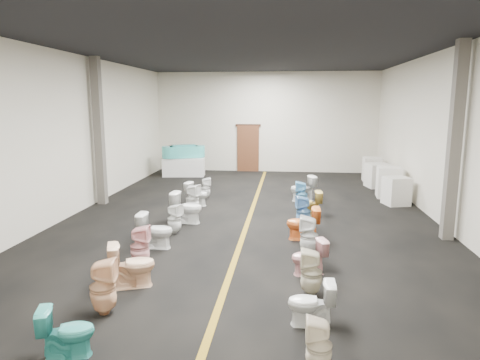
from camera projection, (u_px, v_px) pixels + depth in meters
The scene contains 37 objects.
floor at pixel (250, 216), 12.00m from camera, with size 16.00×16.00×0.00m, color black.
ceiling at pixel (251, 50), 11.19m from camera, with size 16.00×16.00×0.00m, color black.
wall_back at pixel (266, 122), 19.42m from camera, with size 10.00×10.00×0.00m, color beige.
wall_front at pixel (170, 205), 3.78m from camera, with size 10.00×10.00×0.00m, color beige.
wall_left at pixel (75, 134), 12.15m from camera, with size 16.00×16.00×0.00m, color beige.
wall_right at pixel (443, 138), 11.05m from camera, with size 16.00×16.00×0.00m, color beige.
aisle_stripe at pixel (250, 216), 12.00m from camera, with size 0.12×15.60×0.01m, color #886513.
back_door at pixel (248, 149), 19.66m from camera, with size 1.00×0.10×2.10m, color #562D19.
door_frame at pixel (248, 125), 19.48m from camera, with size 1.15×0.08×0.10m, color #331C11.
column_left at pixel (99, 132), 13.10m from camera, with size 0.25×0.25×4.50m, color #59544C.
column_right at pixel (454, 143), 9.61m from camera, with size 0.25×0.25×4.50m, color #59544C.
display_table at pixel (184, 167), 18.54m from camera, with size 1.76×0.88×0.78m, color white.
bathtub at pixel (184, 151), 18.42m from camera, with size 1.75×1.16×0.55m.
appliance_crate_a at pixel (396, 191), 13.27m from camera, with size 0.68×0.68×0.87m, color silver.
appliance_crate_b at pixel (389, 182), 14.29m from camera, with size 0.75×0.75×1.03m, color silver.
appliance_crate_c at pixel (378, 175), 16.02m from camera, with size 0.78×0.78×0.89m, color silver.
appliance_crate_d at pixel (372, 169), 17.19m from camera, with size 0.68×0.68×0.97m, color silver.
toilet_left_0 at pixel (67, 332), 5.31m from camera, with size 0.37×0.66×0.67m, color teal.
toilet_left_1 at pixel (103, 287), 6.38m from camera, with size 0.39×0.40×0.86m, color #EEB78A.
toilet_left_2 at pixel (132, 265), 7.35m from camera, with size 0.44×0.77×0.79m, color #FECA9F.
toilet_left_3 at pixel (140, 246), 8.25m from camera, with size 0.37×0.37×0.81m, color pink.
toilet_left_4 at pixel (155, 231), 9.33m from camera, with size 0.43×0.76×0.78m, color white.
toilet_left_5 at pixel (174, 219), 10.35m from camera, with size 0.33×0.34×0.73m, color white.
toilet_left_6 at pixel (187, 207), 11.27m from camera, with size 0.46×0.81×0.83m, color white.
toilet_left_7 at pixel (193, 199), 12.23m from camera, with size 0.38×0.39×0.84m, color white.
toilet_left_8 at pixel (197, 194), 13.19m from camera, with size 0.40×0.71×0.72m, color white.
toilet_left_9 at pixel (206, 188), 14.14m from camera, with size 0.32×0.32×0.70m, color white.
toilet_right_0 at pixel (319, 346), 4.99m from camera, with size 0.31×0.32×0.69m, color beige.
toilet_right_1 at pixel (311, 303), 6.06m from camera, with size 0.38×0.66×0.67m, color white.
toilet_right_2 at pixel (311, 272), 7.01m from camera, with size 0.35×0.36×0.79m, color beige.
toilet_right_3 at pixel (309, 257), 7.88m from camera, with size 0.37×0.65×0.66m, color #DC9B9D.
toilet_right_4 at pixel (309, 236), 8.89m from camera, with size 0.37×0.38×0.83m, color silver.
toilet_right_5 at pixel (303, 223), 9.88m from camera, with size 0.43×0.76×0.77m, color orange.
toilet_right_6 at pixel (303, 212), 10.84m from camera, with size 0.37×0.38×0.82m, color #649DD2.
toilet_right_7 at pixel (309, 204), 11.90m from camera, with size 0.41×0.71×0.73m, color gold.
toilet_right_8 at pixel (301, 194), 12.92m from camera, with size 0.36×0.37×0.80m, color #6BB9E6.
toilet_right_9 at pixel (303, 188), 13.78m from camera, with size 0.46×0.80×0.82m, color white.
Camera 1 is at (1.03, -11.58, 3.15)m, focal length 32.00 mm.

